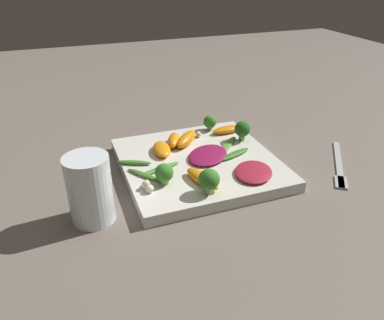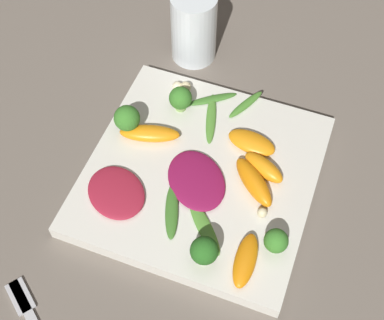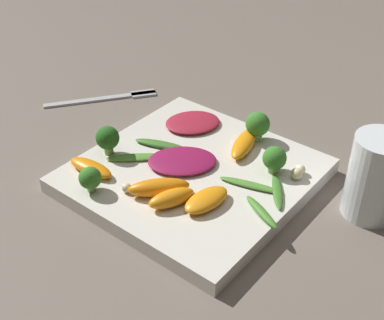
% 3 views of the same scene
% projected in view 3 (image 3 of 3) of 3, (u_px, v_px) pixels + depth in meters
% --- Properties ---
extents(ground_plane, '(2.40, 2.40, 0.00)m').
position_uv_depth(ground_plane, '(193.00, 182.00, 0.71)').
color(ground_plane, '#6B6056').
extents(plate, '(0.28, 0.28, 0.02)m').
position_uv_depth(plate, '(193.00, 175.00, 0.71)').
color(plate, silver).
rests_on(plate, ground_plane).
extents(drinking_glass, '(0.07, 0.07, 0.11)m').
position_uv_depth(drinking_glass, '(375.00, 177.00, 0.63)').
color(drinking_glass, white).
rests_on(drinking_glass, ground_plane).
extents(fork, '(0.12, 0.16, 0.01)m').
position_uv_depth(fork, '(113.00, 97.00, 0.90)').
color(fork, '#B2B2B7').
rests_on(fork, ground_plane).
extents(radicchio_leaf_0, '(0.10, 0.10, 0.01)m').
position_uv_depth(radicchio_leaf_0, '(193.00, 122.00, 0.79)').
color(radicchio_leaf_0, maroon).
rests_on(radicchio_leaf_0, plate).
extents(radicchio_leaf_1, '(0.11, 0.11, 0.01)m').
position_uv_depth(radicchio_leaf_1, '(184.00, 160.00, 0.71)').
color(radicchio_leaf_1, maroon).
rests_on(radicchio_leaf_1, plate).
extents(orange_segment_0, '(0.04, 0.07, 0.02)m').
position_uv_depth(orange_segment_0, '(206.00, 200.00, 0.64)').
color(orange_segment_0, orange).
rests_on(orange_segment_0, plate).
extents(orange_segment_1, '(0.07, 0.03, 0.01)m').
position_uv_depth(orange_segment_1, '(91.00, 168.00, 0.69)').
color(orange_segment_1, orange).
rests_on(orange_segment_1, plate).
extents(orange_segment_2, '(0.05, 0.08, 0.02)m').
position_uv_depth(orange_segment_2, '(244.00, 144.00, 0.74)').
color(orange_segment_2, orange).
rests_on(orange_segment_2, plate).
extents(orange_segment_3, '(0.07, 0.07, 0.02)m').
position_uv_depth(orange_segment_3, '(156.00, 186.00, 0.65)').
color(orange_segment_3, orange).
rests_on(orange_segment_3, plate).
extents(orange_segment_4, '(0.05, 0.06, 0.02)m').
position_uv_depth(orange_segment_4, '(172.00, 198.00, 0.64)').
color(orange_segment_4, orange).
rests_on(orange_segment_4, plate).
extents(broccoli_floret_0, '(0.03, 0.03, 0.04)m').
position_uv_depth(broccoli_floret_0, '(274.00, 159.00, 0.69)').
color(broccoli_floret_0, '#84AD5B').
rests_on(broccoli_floret_0, plate).
extents(broccoli_floret_1, '(0.03, 0.03, 0.03)m').
position_uv_depth(broccoli_floret_1, '(90.00, 178.00, 0.65)').
color(broccoli_floret_1, '#84AD5B').
rests_on(broccoli_floret_1, plate).
extents(broccoli_floret_2, '(0.03, 0.03, 0.04)m').
position_uv_depth(broccoli_floret_2, '(108.00, 139.00, 0.72)').
color(broccoli_floret_2, '#84AD5B').
rests_on(broccoli_floret_2, plate).
extents(broccoli_floret_3, '(0.03, 0.03, 0.04)m').
position_uv_depth(broccoli_floret_3, '(258.00, 125.00, 0.75)').
color(broccoli_floret_3, '#84AD5B').
rests_on(broccoli_floret_3, plate).
extents(arugula_sprig_0, '(0.08, 0.04, 0.01)m').
position_uv_depth(arugula_sprig_0, '(160.00, 144.00, 0.74)').
color(arugula_sprig_0, '#3D7528').
rests_on(arugula_sprig_0, plate).
extents(arugula_sprig_1, '(0.07, 0.07, 0.01)m').
position_uv_depth(arugula_sprig_1, '(136.00, 157.00, 0.72)').
color(arugula_sprig_1, '#518E33').
rests_on(arugula_sprig_1, plate).
extents(arugula_sprig_2, '(0.06, 0.04, 0.01)m').
position_uv_depth(arugula_sprig_2, '(261.00, 212.00, 0.63)').
color(arugula_sprig_2, '#47842D').
rests_on(arugula_sprig_2, plate).
extents(arugula_sprig_3, '(0.08, 0.04, 0.01)m').
position_uv_depth(arugula_sprig_3, '(251.00, 185.00, 0.67)').
color(arugula_sprig_3, '#518E33').
rests_on(arugula_sprig_3, plate).
extents(arugula_sprig_4, '(0.05, 0.07, 0.01)m').
position_uv_depth(arugula_sprig_4, '(277.00, 191.00, 0.66)').
color(arugula_sprig_4, '#3D7528').
rests_on(arugula_sprig_4, plate).
extents(macadamia_nut_0, '(0.01, 0.01, 0.01)m').
position_uv_depth(macadamia_nut_0, '(300.00, 170.00, 0.69)').
color(macadamia_nut_0, beige).
rests_on(macadamia_nut_0, plate).
extents(macadamia_nut_1, '(0.02, 0.02, 0.02)m').
position_uv_depth(macadamia_nut_1, '(297.00, 174.00, 0.68)').
color(macadamia_nut_1, beige).
rests_on(macadamia_nut_1, plate).
extents(macadamia_nut_2, '(0.01, 0.01, 0.01)m').
position_uv_depth(macadamia_nut_2, '(127.00, 188.00, 0.66)').
color(macadamia_nut_2, beige).
rests_on(macadamia_nut_2, plate).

